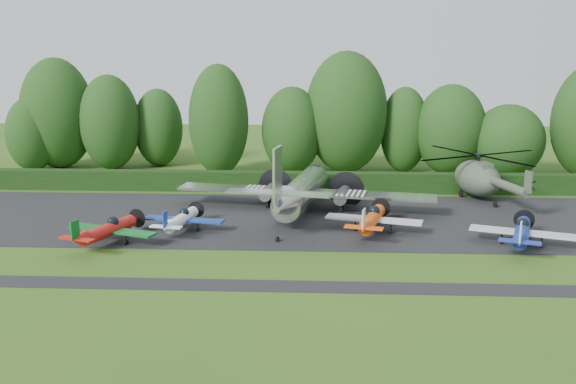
{
  "coord_description": "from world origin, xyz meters",
  "views": [
    {
      "loc": [
        1.94,
        -43.03,
        14.22
      ],
      "look_at": [
        -0.63,
        9.43,
        2.5
      ],
      "focal_mm": 40.0,
      "sensor_mm": 36.0,
      "label": 1
    }
  ],
  "objects_px": {
    "light_plane_white": "(182,219)",
    "light_plane_red": "(108,230)",
    "light_plane_orange": "(372,219)",
    "light_plane_blue": "(522,232)",
    "transport_plane": "(302,191)",
    "helicopter": "(478,175)"
  },
  "relations": [
    {
      "from": "light_plane_blue",
      "to": "light_plane_red",
      "type": "bearing_deg",
      "value": 162.13
    },
    {
      "from": "transport_plane",
      "to": "helicopter",
      "type": "bearing_deg",
      "value": 11.61
    },
    {
      "from": "light_plane_white",
      "to": "light_plane_red",
      "type": "bearing_deg",
      "value": -152.27
    },
    {
      "from": "helicopter",
      "to": "light_plane_blue",
      "type": "bearing_deg",
      "value": -77.43
    },
    {
      "from": "light_plane_red",
      "to": "helicopter",
      "type": "xyz_separation_m",
      "value": [
        30.89,
        16.37,
        1.22
      ]
    },
    {
      "from": "light_plane_orange",
      "to": "light_plane_blue",
      "type": "xyz_separation_m",
      "value": [
        10.63,
        -3.07,
        -0.03
      ]
    },
    {
      "from": "light_plane_red",
      "to": "helicopter",
      "type": "relative_size",
      "value": 0.47
    },
    {
      "from": "transport_plane",
      "to": "light_plane_red",
      "type": "relative_size",
      "value": 3.09
    },
    {
      "from": "transport_plane",
      "to": "light_plane_red",
      "type": "xyz_separation_m",
      "value": [
        -14.09,
        -9.64,
        -0.93
      ]
    },
    {
      "from": "transport_plane",
      "to": "light_plane_red",
      "type": "height_order",
      "value": "transport_plane"
    },
    {
      "from": "transport_plane",
      "to": "light_plane_blue",
      "type": "bearing_deg",
      "value": -38.69
    },
    {
      "from": "light_plane_orange",
      "to": "helicopter",
      "type": "xyz_separation_m",
      "value": [
        11.06,
        12.53,
        1.15
      ]
    },
    {
      "from": "light_plane_orange",
      "to": "helicopter",
      "type": "distance_m",
      "value": 16.76
    },
    {
      "from": "light_plane_red",
      "to": "light_plane_white",
      "type": "relative_size",
      "value": 1.1
    },
    {
      "from": "light_plane_red",
      "to": "helicopter",
      "type": "bearing_deg",
      "value": 8.31
    },
    {
      "from": "light_plane_orange",
      "to": "helicopter",
      "type": "bearing_deg",
      "value": 33.83
    },
    {
      "from": "transport_plane",
      "to": "light_plane_red",
      "type": "distance_m",
      "value": 17.1
    },
    {
      "from": "light_plane_red",
      "to": "light_plane_white",
      "type": "height_order",
      "value": "light_plane_red"
    },
    {
      "from": "light_plane_blue",
      "to": "helicopter",
      "type": "relative_size",
      "value": 0.49
    },
    {
      "from": "light_plane_blue",
      "to": "helicopter",
      "type": "bearing_deg",
      "value": 69.08
    },
    {
      "from": "light_plane_white",
      "to": "light_plane_blue",
      "type": "height_order",
      "value": "light_plane_blue"
    },
    {
      "from": "light_plane_white",
      "to": "light_plane_orange",
      "type": "relative_size",
      "value": 0.86
    }
  ]
}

